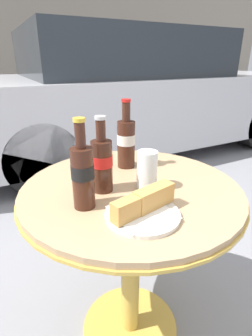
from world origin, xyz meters
name	(u,v)px	position (x,y,z in m)	size (l,w,h in m)	color
ground_plane	(130,327)	(0.00, 0.00, 0.00)	(30.00, 30.00, 0.00)	gray
bistro_table	(131,225)	(0.00, 0.00, 0.53)	(0.74, 0.74, 0.69)	gold
cola_bottle_left	(102,163)	(-0.10, 0.01, 0.79)	(0.07, 0.07, 0.24)	#3D1E14
cola_bottle_right	(126,141)	(0.07, 0.16, 0.80)	(0.07, 0.07, 0.26)	#3D1E14
cola_bottle_center	(83,174)	(-0.18, -0.06, 0.80)	(0.06, 0.06, 0.26)	#3D1E14
drinking_glass	(147,172)	(0.04, -0.04, 0.75)	(0.07, 0.07, 0.13)	silver
lunch_plate_near	(143,208)	(-0.06, -0.18, 0.72)	(0.21, 0.20, 0.07)	silver
parked_car	(133,96)	(1.28, 2.29, 0.66)	(4.44, 1.84, 1.39)	#B7B7BC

